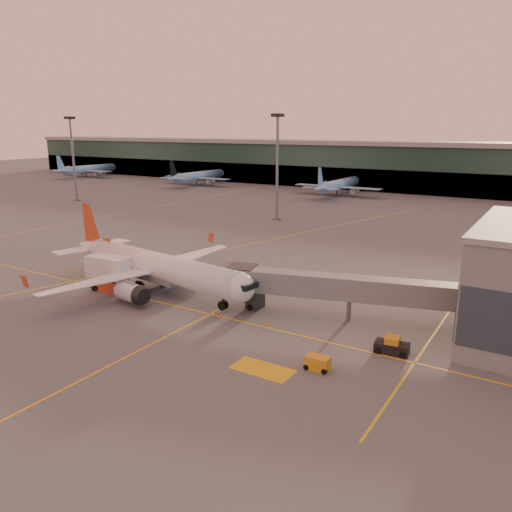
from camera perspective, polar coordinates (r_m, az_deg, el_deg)
The scene contains 15 objects.
ground at distance 61.83m, azimuth -11.83°, elevation -7.07°, with size 600.00×600.00×0.00m, color #4C4F54.
taxi_markings at distance 100.55m, azimuth 2.64°, elevation 1.61°, with size 100.12×173.00×0.01m.
terminal at distance 187.86m, azimuth 19.58°, elevation 9.51°, with size 400.00×20.00×17.60m.
mast_west_far at distance 166.39m, azimuth -20.22°, elevation 11.03°, with size 2.40×2.40×25.60m.
mast_west_near at distance 123.22m, azimuth 2.45°, elevation 10.97°, with size 2.40×2.40×25.60m.
distant_aircraft_row at distance 172.05m, azimuth 10.70°, elevation 6.76°, with size 290.00×34.00×13.00m.
main_airplane at distance 71.05m, azimuth -11.53°, elevation -1.18°, with size 36.28×32.82×10.96m.
jet_bridge at distance 59.94m, azimuth 12.07°, elevation -3.88°, with size 31.26×11.28×5.56m.
catering_truck at distance 73.14m, azimuth -16.43°, elevation -1.68°, with size 6.55×3.40×4.88m.
gpu_cart at distance 48.81m, azimuth 7.05°, elevation -12.06°, with size 2.39×1.51×1.36m.
pushback_tug at distance 53.55m, azimuth 15.28°, elevation -9.93°, with size 3.64×2.27×1.77m.
cone_nose at distance 58.77m, azimuth 1.32°, elevation -7.62°, with size 0.46×0.46×0.58m.
cone_tail at distance 85.54m, azimuth -20.52°, elevation -1.44°, with size 0.44×0.44×0.56m.
cone_wing_left at distance 85.56m, azimuth -3.17°, elevation -0.54°, with size 0.38×0.38×0.49m.
cone_fwd at distance 61.15m, azimuth -4.09°, elevation -6.77°, with size 0.42×0.42×0.54m.
Camera 1 is at (40.31, -41.19, 22.39)m, focal length 35.00 mm.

